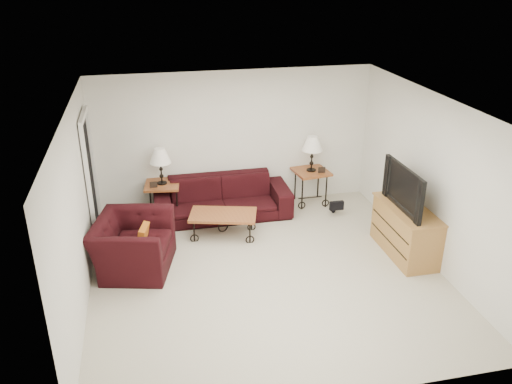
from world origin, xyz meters
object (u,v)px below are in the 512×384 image
at_px(side_table_left, 163,200).
at_px(backpack, 334,200).
at_px(tv_stand, 406,231).
at_px(coffee_table, 223,225).
at_px(armchair, 133,244).
at_px(lamp_right, 312,154).
at_px(television, 410,188).
at_px(side_table_right, 310,187).
at_px(sofa, 222,198).
at_px(lamp_left, 161,166).

bearing_deg(side_table_left, backpack, -9.49).
relative_size(side_table_left, tv_stand, 0.49).
height_order(coffee_table, armchair, armchair).
distance_m(lamp_right, backpack, 0.94).
bearing_deg(armchair, backpack, -58.25).
height_order(side_table_left, tv_stand, tv_stand).
bearing_deg(television, tv_stand, 90.00).
bearing_deg(lamp_right, coffee_table, -152.69).
bearing_deg(armchair, lamp_right, -49.28).
distance_m(lamp_right, tv_stand, 2.34).
bearing_deg(side_table_right, tv_stand, -67.64).
height_order(side_table_right, armchair, armchair).
bearing_deg(television, side_table_right, -158.11).
xyz_separation_m(lamp_right, armchair, (-3.24, -1.63, -0.60)).
xyz_separation_m(side_table_left, armchair, (-0.53, -1.63, 0.07)).
xyz_separation_m(sofa, lamp_right, (1.69, 0.18, 0.64)).
distance_m(armchair, tv_stand, 4.13).
bearing_deg(side_table_right, lamp_left, -180.00).
bearing_deg(lamp_left, coffee_table, -45.22).
xyz_separation_m(sofa, armchair, (-1.55, -1.45, 0.04)).
distance_m(sofa, armchair, 2.12).
relative_size(tv_stand, television, 1.12).
relative_size(side_table_right, television, 0.56).
bearing_deg(lamp_right, tv_stand, -67.64).
height_order(armchair, television, television).
bearing_deg(tv_stand, television, 180.00).
distance_m(side_table_right, lamp_left, 2.79).
bearing_deg(side_table_right, coffee_table, -152.69).
height_order(lamp_left, tv_stand, lamp_left).
relative_size(television, backpack, 2.31).
bearing_deg(coffee_table, lamp_right, 27.31).
bearing_deg(side_table_right, armchair, -153.35).
height_order(side_table_left, side_table_right, side_table_right).
bearing_deg(side_table_right, lamp_right, 0.00).
relative_size(side_table_left, backpack, 1.27).
bearing_deg(coffee_table, lamp_left, 134.78).
height_order(lamp_left, lamp_right, lamp_right).
bearing_deg(backpack, side_table_right, 109.94).
height_order(lamp_right, armchair, lamp_right).
xyz_separation_m(side_table_left, tv_stand, (3.58, -2.09, 0.07)).
bearing_deg(television, backpack, -160.82).
bearing_deg(television, armchair, -96.49).
bearing_deg(tv_stand, backpack, 109.82).
height_order(side_table_left, backpack, side_table_left).
relative_size(sofa, armchair, 1.98).
distance_m(tv_stand, backpack, 1.70).
bearing_deg(tv_stand, armchair, 173.55).
bearing_deg(backpack, coffee_table, -178.31).
xyz_separation_m(sofa, tv_stand, (2.55, -1.91, 0.04)).
height_order(lamp_left, backpack, lamp_left).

